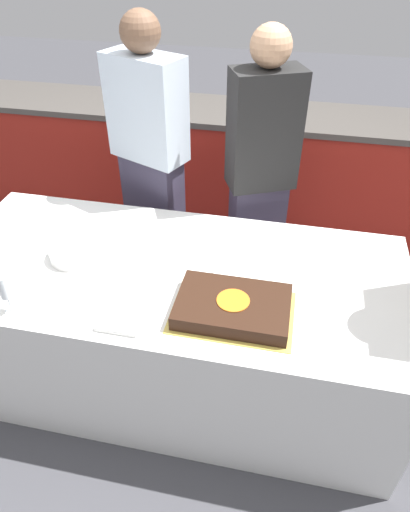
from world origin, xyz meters
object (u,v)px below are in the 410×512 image
(plate_stack, at_px, (75,252))
(person_cutting_cake, at_px, (260,180))
(person_standing_back, at_px, (151,168))
(cake, at_px, (233,307))
(wine_glass, at_px, (4,289))

(plate_stack, relative_size, person_cutting_cake, 0.14)
(person_standing_back, bearing_deg, cake, 147.10)
(plate_stack, bearing_deg, cake, -15.31)
(plate_stack, bearing_deg, person_cutting_cake, 42.04)
(wine_glass, height_order, person_cutting_cake, person_cutting_cake)
(cake, height_order, wine_glass, wine_glass)
(cake, relative_size, person_standing_back, 0.29)
(wine_glass, distance_m, person_standing_back, 1.13)
(plate_stack, bearing_deg, wine_glass, -104.51)
(cake, relative_size, wine_glass, 2.71)
(cake, height_order, person_cutting_cake, person_cutting_cake)
(plate_stack, relative_size, person_standing_back, 0.14)
(plate_stack, distance_m, wine_glass, 0.41)
(person_cutting_cake, relative_size, person_standing_back, 0.98)
(cake, distance_m, person_cutting_cake, 0.93)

